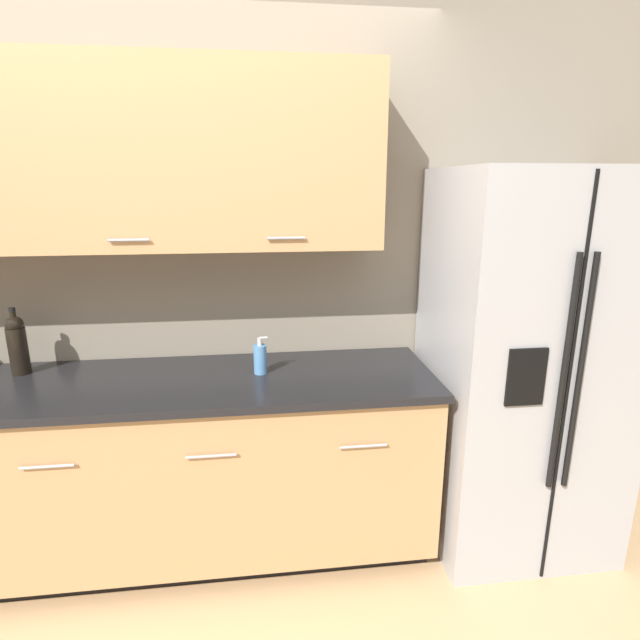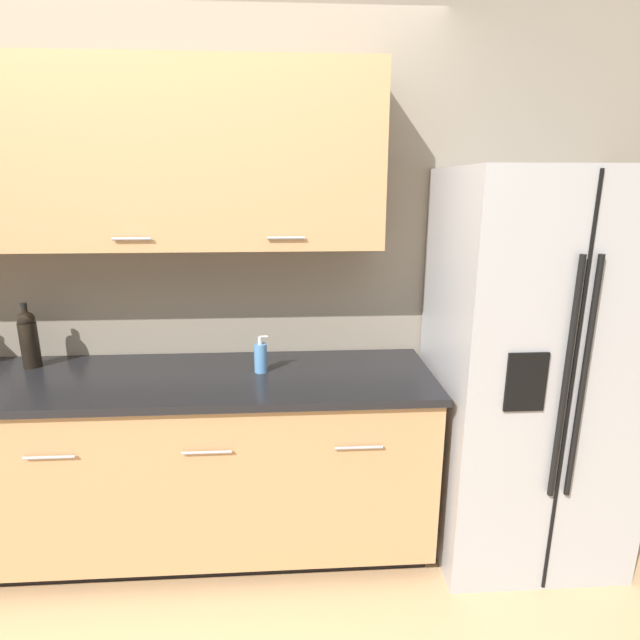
# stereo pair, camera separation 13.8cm
# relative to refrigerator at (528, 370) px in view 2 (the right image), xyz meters

# --- Properties ---
(wall_back) EXTENTS (10.00, 0.39, 2.60)m
(wall_back) POSITION_rel_refrigerator_xyz_m (-1.66, 0.33, 0.55)
(wall_back) COLOR gray
(wall_back) RESTS_ON ground_plane
(counter_unit) EXTENTS (2.60, 0.64, 0.90)m
(counter_unit) POSITION_rel_refrigerator_xyz_m (-1.75, 0.05, -0.45)
(counter_unit) COLOR black
(counter_unit) RESTS_ON ground_plane
(refrigerator) EXTENTS (0.83, 0.73, 1.81)m
(refrigerator) POSITION_rel_refrigerator_xyz_m (0.00, 0.00, 0.00)
(refrigerator) COLOR #9E9EA0
(refrigerator) RESTS_ON ground_plane
(wine_bottle) EXTENTS (0.08, 0.08, 0.31)m
(wine_bottle) POSITION_rel_refrigerator_xyz_m (-2.32, 0.20, 0.14)
(wine_bottle) COLOR black
(wine_bottle) RESTS_ON counter_unit
(soap_dispenser) EXTENTS (0.07, 0.06, 0.17)m
(soap_dispenser) POSITION_rel_refrigerator_xyz_m (-1.23, 0.07, 0.06)
(soap_dispenser) COLOR #4C7FB2
(soap_dispenser) RESTS_ON counter_unit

